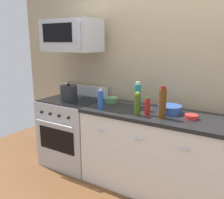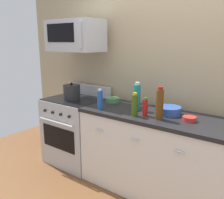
% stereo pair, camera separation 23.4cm
% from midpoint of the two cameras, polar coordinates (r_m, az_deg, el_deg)
% --- Properties ---
extents(ground_plane, '(6.13, 6.13, 0.00)m').
position_cam_midpoint_polar(ground_plane, '(3.01, 10.65, -20.72)').
color(ground_plane, brown).
extents(back_wall, '(5.11, 0.10, 2.70)m').
position_cam_midpoint_polar(back_wall, '(2.90, 14.77, 6.54)').
color(back_wall, tan).
rests_on(back_wall, ground_plane).
extents(counter_unit, '(2.02, 0.66, 0.92)m').
position_cam_midpoint_polar(counter_unit, '(2.77, 11.07, -12.85)').
color(counter_unit, silver).
rests_on(counter_unit, ground_plane).
extents(range_oven, '(0.76, 0.69, 1.07)m').
position_cam_midpoint_polar(range_oven, '(3.45, -11.09, -7.27)').
color(range_oven, '#B7BABF').
rests_on(range_oven, ground_plane).
extents(microwave, '(0.74, 0.44, 0.40)m').
position_cam_midpoint_polar(microwave, '(3.26, -11.59, 14.50)').
color(microwave, '#B7BABF').
extents(bottle_soda_blue, '(0.06, 0.06, 0.24)m').
position_cam_midpoint_polar(bottle_soda_blue, '(2.76, -5.13, -0.10)').
color(bottle_soda_blue, '#1E4CA5').
rests_on(bottle_soda_blue, countertop_slab).
extents(bottle_hot_sauce_red, '(0.06, 0.06, 0.19)m').
position_cam_midpoint_polar(bottle_hot_sauce_red, '(2.56, 5.76, -1.68)').
color(bottle_hot_sauce_red, '#B21914').
rests_on(bottle_hot_sauce_red, countertop_slab).
extents(bottle_olive_oil, '(0.06, 0.06, 0.25)m').
position_cam_midpoint_polar(bottle_olive_oil, '(2.53, 3.35, -1.19)').
color(bottle_olive_oil, '#385114').
rests_on(bottle_olive_oil, countertop_slab).
extents(bottle_sparkling_teal, '(0.08, 0.08, 0.32)m').
position_cam_midpoint_polar(bottle_sparkling_teal, '(2.76, 3.65, 0.74)').
color(bottle_sparkling_teal, '#197F7A').
rests_on(bottle_sparkling_teal, countertop_slab).
extents(bottle_wine_amber, '(0.08, 0.08, 0.33)m').
position_cam_midpoint_polar(bottle_wine_amber, '(2.46, 9.15, -0.85)').
color(bottle_wine_amber, '#59330F').
rests_on(bottle_wine_amber, countertop_slab).
extents(bowl_green_glaze, '(0.18, 0.18, 0.05)m').
position_cam_midpoint_polar(bowl_green_glaze, '(3.11, -2.41, -0.08)').
color(bowl_green_glaze, '#477A4C').
rests_on(bowl_green_glaze, countertop_slab).
extents(bowl_red_small, '(0.13, 0.13, 0.04)m').
position_cam_midpoint_polar(bowl_red_small, '(2.53, 15.68, -3.93)').
color(bowl_red_small, '#B72D28').
rests_on(bowl_red_small, countertop_slab).
extents(bowl_blue_mixing, '(0.26, 0.26, 0.08)m').
position_cam_midpoint_polar(bowl_blue_mixing, '(2.68, 11.03, -2.21)').
color(bowl_blue_mixing, '#2D519E').
rests_on(bowl_blue_mixing, countertop_slab).
extents(stockpot, '(0.23, 0.23, 0.23)m').
position_cam_midpoint_polar(stockpot, '(3.26, -12.15, 1.55)').
color(stockpot, '#262628').
rests_on(stockpot, range_oven).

